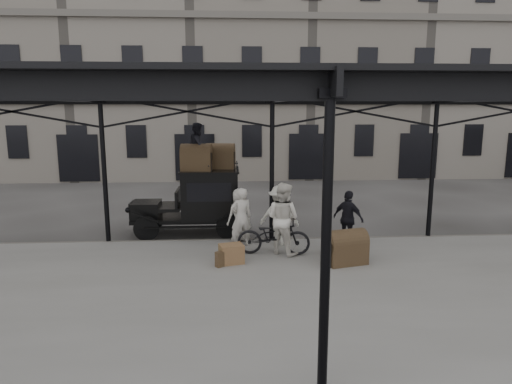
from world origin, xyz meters
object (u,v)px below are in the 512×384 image
porter_left (241,217)px  bicycle (274,236)px  taxi (201,199)px  steamer_trunk_platform (346,249)px  steamer_trunk_roof_near (197,159)px  porter_official (348,219)px

porter_left → bicycle: bearing=119.5°
taxi → steamer_trunk_platform: size_ratio=3.53×
taxi → porter_left: bearing=-55.4°
porter_left → steamer_trunk_platform: porter_left is taller
bicycle → steamer_trunk_platform: bearing=-106.9°
taxi → steamer_trunk_roof_near: (-0.08, -0.25, 1.33)m
porter_left → bicycle: (0.86, -0.84, -0.34)m
steamer_trunk_platform → bicycle: bearing=140.2°
taxi → bicycle: size_ratio=1.82×
porter_left → steamer_trunk_platform: size_ratio=1.68×
porter_official → steamer_trunk_platform: (-0.44, -1.48, -0.45)m
bicycle → steamer_trunk_platform: size_ratio=1.94×
taxi → steamer_trunk_roof_near: steamer_trunk_roof_near is taller
taxi → porter_left: 2.29m
porter_official → steamer_trunk_platform: porter_official is taller
porter_official → steamer_trunk_platform: 1.61m
taxi → bicycle: (2.16, -2.72, -0.53)m
porter_official → steamer_trunk_roof_near: bearing=22.8°
taxi → porter_left: taxi is taller
taxi → porter_official: taxi is taller
steamer_trunk_roof_near → steamer_trunk_platform: (4.05, -3.32, -2.01)m
porter_official → bicycle: porter_official is taller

